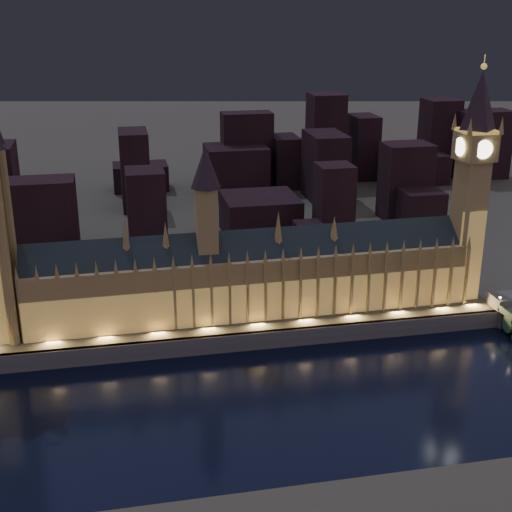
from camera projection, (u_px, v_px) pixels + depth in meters
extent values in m
plane|color=black|center=(272.00, 398.00, 272.94)|extent=(2000.00, 2000.00, 0.00)
cube|color=#43453A|center=(164.00, 140.00, 750.74)|extent=(2000.00, 960.00, 8.00)
cube|color=#454F56|center=(251.00, 341.00, 309.35)|extent=(2000.00, 2.50, 8.00)
cube|color=olive|center=(252.00, 284.00, 323.42)|extent=(200.33, 23.67, 28.00)
cube|color=#AF8A44|center=(256.00, 303.00, 315.68)|extent=(200.00, 0.50, 18.00)
cube|color=black|center=(252.00, 249.00, 317.63)|extent=(200.27, 19.94, 16.26)
cube|color=olive|center=(207.00, 224.00, 309.47)|extent=(9.00, 9.00, 32.00)
cone|color=#251C29|center=(205.00, 167.00, 300.95)|extent=(13.00, 13.00, 18.00)
cube|color=olive|center=(20.00, 312.00, 295.00)|extent=(1.20, 1.20, 28.00)
cone|color=olive|center=(16.00, 273.00, 289.76)|extent=(2.00, 2.00, 6.00)
cube|color=olive|center=(40.00, 310.00, 296.49)|extent=(1.20, 1.20, 28.00)
cone|color=olive|center=(36.00, 271.00, 291.25)|extent=(2.00, 2.00, 6.00)
cube|color=olive|center=(60.00, 308.00, 297.98)|extent=(1.20, 1.20, 28.00)
cone|color=olive|center=(56.00, 270.00, 292.75)|extent=(2.00, 2.00, 6.00)
cube|color=olive|center=(80.00, 307.00, 299.48)|extent=(1.20, 1.20, 28.00)
cone|color=olive|center=(76.00, 269.00, 294.24)|extent=(2.00, 2.00, 6.00)
cube|color=olive|center=(99.00, 305.00, 300.97)|extent=(1.20, 1.20, 28.00)
cone|color=olive|center=(96.00, 267.00, 295.73)|extent=(2.00, 2.00, 6.00)
cube|color=olive|center=(118.00, 304.00, 302.46)|extent=(1.20, 1.20, 28.00)
cone|color=olive|center=(116.00, 266.00, 297.22)|extent=(2.00, 2.00, 6.00)
cube|color=olive|center=(137.00, 302.00, 303.95)|extent=(1.20, 1.20, 28.00)
cone|color=olive|center=(135.00, 265.00, 298.71)|extent=(2.00, 2.00, 6.00)
cube|color=olive|center=(156.00, 301.00, 305.45)|extent=(1.20, 1.20, 28.00)
cone|color=olive|center=(154.00, 263.00, 300.21)|extent=(2.00, 2.00, 6.00)
cube|color=olive|center=(175.00, 299.00, 306.94)|extent=(1.20, 1.20, 28.00)
cone|color=olive|center=(173.00, 262.00, 301.70)|extent=(2.00, 2.00, 6.00)
cube|color=olive|center=(193.00, 298.00, 308.43)|extent=(1.20, 1.20, 28.00)
cone|color=olive|center=(192.00, 261.00, 303.19)|extent=(2.00, 2.00, 6.00)
cube|color=olive|center=(212.00, 296.00, 309.92)|extent=(1.20, 1.20, 28.00)
cone|color=olive|center=(211.00, 259.00, 304.68)|extent=(2.00, 2.00, 6.00)
cube|color=olive|center=(230.00, 295.00, 311.41)|extent=(1.20, 1.20, 28.00)
cone|color=olive|center=(229.00, 258.00, 306.17)|extent=(2.00, 2.00, 6.00)
cube|color=olive|center=(248.00, 294.00, 312.91)|extent=(1.20, 1.20, 28.00)
cone|color=olive|center=(247.00, 257.00, 307.67)|extent=(2.00, 2.00, 6.00)
cube|color=olive|center=(265.00, 292.00, 314.40)|extent=(1.20, 1.20, 28.00)
cone|color=olive|center=(265.00, 256.00, 309.16)|extent=(2.00, 2.00, 6.00)
cube|color=olive|center=(283.00, 291.00, 315.89)|extent=(1.20, 1.20, 28.00)
cone|color=olive|center=(283.00, 254.00, 310.65)|extent=(2.00, 2.00, 6.00)
cube|color=olive|center=(301.00, 289.00, 317.38)|extent=(1.20, 1.20, 28.00)
cone|color=olive|center=(301.00, 253.00, 312.14)|extent=(2.00, 2.00, 6.00)
cube|color=olive|center=(318.00, 288.00, 318.87)|extent=(1.20, 1.20, 28.00)
cone|color=olive|center=(319.00, 252.00, 313.63)|extent=(2.00, 2.00, 6.00)
cube|color=olive|center=(335.00, 287.00, 320.37)|extent=(1.20, 1.20, 28.00)
cone|color=olive|center=(336.00, 251.00, 315.13)|extent=(2.00, 2.00, 6.00)
cube|color=olive|center=(352.00, 285.00, 321.86)|extent=(1.20, 1.20, 28.00)
cone|color=olive|center=(353.00, 250.00, 316.62)|extent=(2.00, 2.00, 6.00)
cube|color=olive|center=(369.00, 284.00, 323.35)|extent=(1.20, 1.20, 28.00)
cone|color=olive|center=(370.00, 248.00, 318.11)|extent=(2.00, 2.00, 6.00)
cube|color=olive|center=(385.00, 283.00, 324.84)|extent=(1.20, 1.20, 28.00)
cone|color=olive|center=(387.00, 247.00, 319.60)|extent=(2.00, 2.00, 6.00)
cube|color=olive|center=(402.00, 281.00, 326.33)|extent=(1.20, 1.20, 28.00)
cone|color=olive|center=(404.00, 246.00, 321.09)|extent=(2.00, 2.00, 6.00)
cube|color=olive|center=(418.00, 280.00, 327.83)|extent=(1.20, 1.20, 28.00)
cone|color=olive|center=(421.00, 245.00, 322.59)|extent=(2.00, 2.00, 6.00)
cube|color=olive|center=(434.00, 279.00, 329.32)|extent=(1.20, 1.20, 28.00)
cone|color=olive|center=(437.00, 244.00, 324.08)|extent=(2.00, 2.00, 6.00)
cube|color=olive|center=(450.00, 278.00, 330.81)|extent=(1.20, 1.20, 28.00)
cone|color=olive|center=(453.00, 243.00, 325.57)|extent=(2.00, 2.00, 6.00)
cube|color=olive|center=(466.00, 276.00, 332.30)|extent=(1.20, 1.20, 28.00)
cone|color=olive|center=(469.00, 242.00, 327.06)|extent=(2.00, 2.00, 6.00)
cone|color=olive|center=(126.00, 235.00, 303.96)|extent=(4.40, 4.40, 18.00)
cone|color=olive|center=(166.00, 237.00, 307.81)|extent=(4.40, 4.40, 14.00)
cone|color=olive|center=(278.00, 228.00, 316.80)|extent=(4.40, 4.40, 16.00)
cone|color=olive|center=(334.00, 229.00, 322.33)|extent=(4.40, 4.40, 12.00)
cylinder|color=olive|center=(4.00, 254.00, 285.16)|extent=(4.40, 4.40, 79.71)
cylinder|color=olive|center=(10.00, 237.00, 305.43)|extent=(4.40, 4.40, 79.71)
cube|color=olive|center=(467.00, 230.00, 336.13)|extent=(13.54, 13.54, 66.67)
cube|color=#AF8A44|center=(470.00, 257.00, 334.28)|extent=(12.00, 0.50, 44.00)
cube|color=olive|center=(475.00, 146.00, 322.58)|extent=(15.00, 15.00, 12.85)
cube|color=#F2C64C|center=(477.00, 131.00, 320.19)|extent=(15.75, 15.75, 1.20)
cone|color=#251C29|center=(480.00, 100.00, 315.55)|extent=(18.00, 18.00, 26.00)
sphere|color=#F2C64C|center=(484.00, 66.00, 310.61)|extent=(2.80, 2.80, 2.80)
cylinder|color=#F2C64C|center=(485.00, 60.00, 309.76)|extent=(0.40, 0.40, 5.00)
cylinder|color=#FFF2BF|center=(484.00, 150.00, 315.44)|extent=(8.40, 0.50, 8.40)
cylinder|color=#FFF2BF|center=(467.00, 143.00, 329.72)|extent=(8.40, 0.50, 8.40)
cylinder|color=#FFF2BF|center=(460.00, 147.00, 321.14)|extent=(0.50, 8.40, 8.40)
cylinder|color=#FFF2BF|center=(491.00, 146.00, 324.03)|extent=(0.50, 8.40, 8.40)
cone|color=olive|center=(470.00, 126.00, 310.72)|extent=(2.60, 2.60, 8.00)
cone|color=olive|center=(455.00, 121.00, 324.54)|extent=(2.60, 2.60, 8.00)
cone|color=olive|center=(502.00, 125.00, 313.52)|extent=(2.60, 2.60, 8.00)
cone|color=olive|center=(485.00, 120.00, 327.34)|extent=(2.60, 2.60, 8.00)
cube|color=#454F56|center=(508.00, 304.00, 334.58)|extent=(16.53, 12.00, 9.50)
cylinder|color=black|center=(500.00, 302.00, 327.16)|extent=(0.30, 0.30, 4.40)
sphere|color=#FFD88C|center=(500.00, 298.00, 326.37)|extent=(1.00, 1.00, 1.00)
cube|color=black|center=(313.00, 240.00, 397.17)|extent=(19.03, 19.80, 18.77)
cube|color=black|center=(481.00, 144.00, 566.56)|extent=(42.59, 22.95, 53.65)
cube|color=black|center=(334.00, 207.00, 405.40)|extent=(19.65, 20.18, 48.87)
cube|color=black|center=(284.00, 161.00, 542.20)|extent=(19.44, 30.73, 38.58)
cube|color=black|center=(247.00, 150.00, 539.79)|extent=(37.76, 19.44, 56.25)
cube|color=black|center=(135.00, 170.00, 483.71)|extent=(18.99, 34.57, 53.10)
cube|color=black|center=(147.00, 211.00, 399.89)|extent=(21.11, 25.14, 47.35)
cube|color=black|center=(42.00, 216.00, 400.81)|extent=(38.19, 23.57, 41.90)
cube|color=black|center=(415.00, 167.00, 560.46)|extent=(43.78, 39.06, 22.70)
cube|color=black|center=(2.00, 168.00, 530.14)|extent=(19.72, 40.72, 34.94)
cube|color=black|center=(236.00, 169.00, 528.81)|extent=(44.53, 36.65, 34.04)
cube|color=black|center=(141.00, 177.00, 536.84)|extent=(40.45, 27.15, 19.24)
cube|color=black|center=(325.00, 166.00, 505.88)|extent=(24.63, 41.01, 47.47)
cube|color=black|center=(260.00, 215.00, 432.88)|extent=(44.15, 42.43, 24.03)
cube|color=black|center=(405.00, 181.00, 460.70)|extent=(30.39, 22.61, 49.25)
cube|color=black|center=(406.00, 166.00, 533.36)|extent=(28.33, 19.81, 35.75)
cube|color=black|center=(418.00, 208.00, 447.85)|extent=(24.83, 31.49, 24.31)
cube|color=black|center=(363.00, 147.00, 566.05)|extent=(19.19, 29.53, 49.91)
cube|color=black|center=(325.00, 138.00, 555.63)|extent=(26.00, 26.00, 67.66)
cube|color=black|center=(439.00, 137.00, 574.52)|extent=(26.00, 26.00, 61.03)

